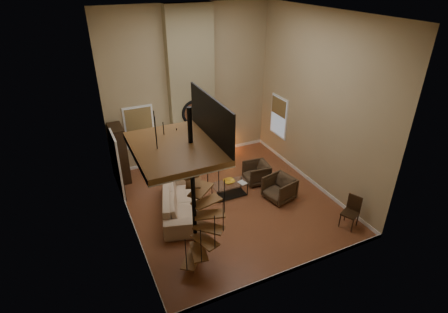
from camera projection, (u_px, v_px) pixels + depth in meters
name	position (u px, v px, depth m)	size (l,w,h in m)	color
ground	(229.00, 201.00, 11.08)	(6.00, 6.50, 0.01)	#9B5632
back_wall	(189.00, 87.00, 12.35)	(6.00, 0.02, 5.50)	tan
front_wall	(300.00, 176.00, 7.18)	(6.00, 0.02, 5.50)	tan
left_wall	(120.00, 140.00, 8.65)	(0.02, 6.50, 5.50)	tan
right_wall	(318.00, 104.00, 10.88)	(0.02, 6.50, 5.50)	tan
ceiling	(231.00, 13.00, 8.45)	(6.00, 6.50, 0.01)	silver
baseboard_back	(193.00, 155.00, 13.63)	(6.00, 0.02, 0.12)	white
baseboard_front	(288.00, 271.00, 8.47)	(6.00, 0.02, 0.12)	white
baseboard_left	(134.00, 226.00, 9.93)	(0.02, 6.50, 0.12)	white
baseboard_right	(308.00, 178.00, 12.16)	(0.02, 6.50, 0.12)	white
chimney_breast	(191.00, 89.00, 12.20)	(1.60, 0.38, 5.50)	#938660
hearth	(199.00, 164.00, 13.11)	(1.50, 0.60, 0.04)	black
firebox	(196.00, 148.00, 13.09)	(0.95, 0.02, 0.72)	black
mantel	(196.00, 134.00, 12.74)	(1.70, 0.18, 0.06)	white
mirror_frame	(195.00, 113.00, 12.41)	(0.94, 0.94, 0.10)	black
mirror_disc	(194.00, 113.00, 12.41)	(0.80, 0.80, 0.01)	white
vase_left	(181.00, 132.00, 12.49)	(0.24, 0.24, 0.25)	black
vase_right	(211.00, 127.00, 12.93)	(0.20, 0.20, 0.21)	#195A58
window_back	(139.00, 127.00, 12.16)	(1.02, 0.06, 1.52)	white
window_right	(279.00, 116.00, 13.00)	(0.06, 1.02, 1.52)	white
entry_door	(118.00, 166.00, 10.91)	(0.10, 1.05, 2.16)	white
loft	(180.00, 145.00, 7.34)	(1.70, 2.20, 1.09)	brown
spiral_stair	(194.00, 199.00, 8.14)	(1.47, 1.47, 4.06)	black
hutch	(120.00, 154.00, 11.80)	(0.42, 0.90, 2.02)	black
sofa	(180.00, 201.00, 10.42)	(2.60, 1.01, 0.76)	#CBAD8D
armchair_near	(258.00, 172.00, 11.93)	(0.76, 0.79, 0.71)	#44311F
armchair_far	(281.00, 188.00, 11.11)	(0.82, 0.84, 0.77)	#44311F
coffee_table	(230.00, 188.00, 11.22)	(1.13, 0.57, 0.44)	silver
bowl	(229.00, 182.00, 11.16)	(0.36, 0.36, 0.09)	gold
book	(242.00, 183.00, 11.15)	(0.21, 0.28, 0.03)	gray
floor_lamp	(176.00, 143.00, 11.50)	(0.42, 0.42, 1.72)	black
accent_lamp	(231.00, 145.00, 13.95)	(0.14, 0.14, 0.49)	orange
side_chair	(352.00, 210.00, 9.83)	(0.55, 0.54, 0.92)	black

